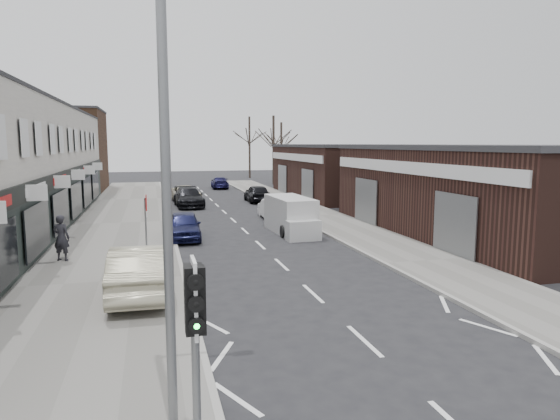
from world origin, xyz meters
TOP-DOWN VIEW (x-y plane):
  - ground at (0.00, 0.00)m, footprint 160.00×160.00m
  - pavement_left at (-6.75, 22.00)m, footprint 5.50×64.00m
  - pavement_right at (5.75, 22.00)m, footprint 3.50×64.00m
  - brick_block_far at (-13.50, 45.00)m, footprint 8.00×10.00m
  - right_unit_near at (12.50, 14.00)m, footprint 10.00×18.00m
  - right_unit_far at (12.50, 34.00)m, footprint 10.00×16.00m
  - tree_far_a at (9.00, 48.00)m, footprint 3.60×3.60m
  - tree_far_b at (11.50, 54.00)m, footprint 3.60×3.60m
  - tree_far_c at (8.50, 60.00)m, footprint 3.60×3.60m
  - traffic_light at (-4.40, -2.02)m, footprint 0.28×0.60m
  - street_lamp at (-4.53, -0.80)m, footprint 2.23×0.22m
  - warning_sign at (-5.16, 12.00)m, footprint 0.12×0.80m
  - white_van at (2.32, 16.82)m, footprint 1.95×5.04m
  - sedan_on_pavement at (-5.37, 6.86)m, footprint 1.77×4.82m
  - pedestrian at (-8.48, 12.38)m, footprint 0.80×0.68m
  - parked_car_left_a at (-3.40, 16.43)m, footprint 1.84×4.13m
  - parked_car_left_b at (-2.20, 29.57)m, footprint 2.23×5.05m
  - parked_car_left_c at (-2.20, 33.16)m, footprint 2.55×4.92m
  - parked_car_right_a at (2.55, 21.83)m, footprint 1.58×4.08m
  - parked_car_right_b at (3.50, 31.31)m, footprint 1.74×4.22m
  - parked_car_right_c at (2.20, 44.63)m, footprint 2.03×4.40m

SIDE VIEW (x-z plane):
  - ground at x=0.00m, z-range 0.00..0.00m
  - tree_far_a at x=9.00m, z-range -4.00..4.00m
  - tree_far_b at x=11.50m, z-range -3.75..3.75m
  - tree_far_c at x=8.50m, z-range -4.25..4.25m
  - pavement_left at x=-6.75m, z-range 0.00..0.12m
  - pavement_right at x=5.75m, z-range 0.00..0.12m
  - parked_car_right_c at x=2.20m, z-range 0.00..1.25m
  - parked_car_left_c at x=-2.20m, z-range 0.00..1.32m
  - parked_car_right_a at x=2.55m, z-range 0.00..1.33m
  - parked_car_left_a at x=-3.40m, z-range 0.00..1.38m
  - parked_car_right_b at x=3.50m, z-range 0.00..1.43m
  - parked_car_left_b at x=-2.20m, z-range 0.00..1.44m
  - sedan_on_pavement at x=-5.37m, z-range 0.12..1.70m
  - white_van at x=2.32m, z-range -0.05..1.88m
  - pedestrian at x=-8.48m, z-range 0.12..1.99m
  - warning_sign at x=-5.16m, z-range 0.85..3.55m
  - right_unit_near at x=12.50m, z-range 0.00..4.50m
  - right_unit_far at x=12.50m, z-range 0.00..4.50m
  - traffic_light at x=-4.40m, z-range 0.86..3.96m
  - brick_block_far at x=-13.50m, z-range 0.00..8.00m
  - street_lamp at x=-4.53m, z-range 0.62..8.62m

